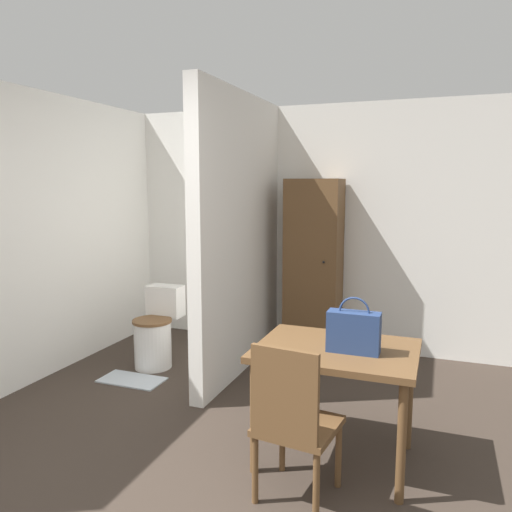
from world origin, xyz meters
The scene contains 9 objects.
wall_back centered at (0.00, 3.46, 1.25)m, with size 5.07×0.12×2.50m.
wall_left centered at (-2.10, 1.70, 1.25)m, with size 0.12×4.40×2.50m.
partition_wall centered at (-0.50, 2.50, 1.25)m, with size 0.12×1.80×2.50m.
dining_table centered at (0.65, 1.25, 0.63)m, with size 0.96×0.73×0.73m.
wooden_chair centered at (0.53, 0.75, 0.47)m, with size 0.46×0.46×0.90m.
toilet centered at (-1.27, 2.28, 0.32)m, with size 0.36×0.51×0.73m.
handbag centered at (0.76, 1.20, 0.85)m, with size 0.31×0.12×0.33m.
wooden_cabinet centered at (0.02, 3.19, 0.88)m, with size 0.54×0.41×1.76m.
bath_mat centered at (-1.27, 1.87, 0.01)m, with size 0.56×0.29×0.01m.
Camera 1 is at (1.22, -1.65, 1.71)m, focal length 35.00 mm.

